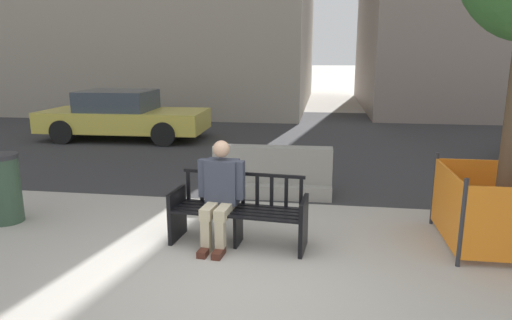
# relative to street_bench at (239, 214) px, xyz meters

# --- Properties ---
(ground_plane) EXTENTS (200.00, 200.00, 0.00)m
(ground_plane) POSITION_rel_street_bench_xyz_m (0.16, -0.99, -0.40)
(ground_plane) COLOR #ADA89E
(street_asphalt) EXTENTS (120.00, 12.00, 0.01)m
(street_asphalt) POSITION_rel_street_bench_xyz_m (0.16, 7.71, -0.39)
(street_asphalt) COLOR #333335
(street_asphalt) RESTS_ON ground
(street_bench) EXTENTS (1.73, 0.67, 0.88)m
(street_bench) POSITION_rel_street_bench_xyz_m (0.00, 0.00, 0.00)
(street_bench) COLOR black
(street_bench) RESTS_ON ground
(seated_person) EXTENTS (0.59, 0.75, 1.31)m
(seated_person) POSITION_rel_street_bench_xyz_m (-0.23, -0.04, 0.29)
(seated_person) COLOR #383D4C
(seated_person) RESTS_ON ground
(jersey_barrier_centre) EXTENTS (2.01, 0.72, 0.84)m
(jersey_barrier_centre) POSITION_rel_street_bench_xyz_m (0.18, 2.11, -0.06)
(jersey_barrier_centre) COLOR gray
(jersey_barrier_centre) RESTS_ON ground
(construction_fence) EXTENTS (1.40, 1.40, 1.03)m
(construction_fence) POSITION_rel_street_bench_xyz_m (3.25, 0.41, 0.12)
(construction_fence) COLOR #2D2D33
(construction_fence) RESTS_ON ground
(car_taxi_near) EXTENTS (4.58, 2.08, 1.37)m
(car_taxi_near) POSITION_rel_street_bench_xyz_m (-4.57, 6.74, 0.27)
(car_taxi_near) COLOR #DBC64C
(car_taxi_near) RESTS_ON ground
(trash_bin) EXTENTS (0.48, 0.48, 0.99)m
(trash_bin) POSITION_rel_street_bench_xyz_m (-3.43, 0.27, 0.10)
(trash_bin) COLOR #334C38
(trash_bin) RESTS_ON ground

